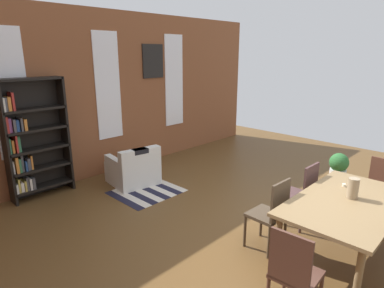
{
  "coord_description": "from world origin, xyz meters",
  "views": [
    {
      "loc": [
        -3.53,
        -1.55,
        2.41
      ],
      "look_at": [
        -0.09,
        1.77,
        1.08
      ],
      "focal_mm": 30.53,
      "sensor_mm": 36.0,
      "label": 1
    }
  ],
  "objects_px": {
    "dining_table": "(348,207)",
    "dining_chair_far_right": "(302,193)",
    "bookshelf_tall": "(32,141)",
    "armchair_white": "(134,169)",
    "dining_chair_head_left": "(293,272)",
    "dining_chair_head_right": "(379,189)",
    "potted_plant_by_shelf": "(339,166)",
    "dining_chair_far_left": "(271,212)",
    "vase_on_table": "(353,188)"
  },
  "relations": [
    {
      "from": "dining_table",
      "to": "dining_chair_far_right",
      "type": "height_order",
      "value": "dining_chair_far_right"
    },
    {
      "from": "bookshelf_tall",
      "to": "armchair_white",
      "type": "bearing_deg",
      "value": -25.56
    },
    {
      "from": "dining_chair_head_left",
      "to": "bookshelf_tall",
      "type": "distance_m",
      "value": 4.54
    },
    {
      "from": "dining_chair_head_right",
      "to": "potted_plant_by_shelf",
      "type": "xyz_separation_m",
      "value": [
        1.36,
        1.05,
        -0.24
      ]
    },
    {
      "from": "dining_table",
      "to": "armchair_white",
      "type": "distance_m",
      "value": 3.79
    },
    {
      "from": "dining_chair_far_right",
      "to": "bookshelf_tall",
      "type": "bearing_deg",
      "value": 120.7
    },
    {
      "from": "dining_chair_far_left",
      "to": "bookshelf_tall",
      "type": "bearing_deg",
      "value": 110.51
    },
    {
      "from": "dining_chair_head_left",
      "to": "armchair_white",
      "type": "relative_size",
      "value": 1.05
    },
    {
      "from": "vase_on_table",
      "to": "dining_chair_head_left",
      "type": "relative_size",
      "value": 0.26
    },
    {
      "from": "dining_table",
      "to": "dining_chair_far_left",
      "type": "height_order",
      "value": "dining_chair_far_left"
    },
    {
      "from": "vase_on_table",
      "to": "armchair_white",
      "type": "height_order",
      "value": "vase_on_table"
    },
    {
      "from": "dining_chair_far_right",
      "to": "armchair_white",
      "type": "distance_m",
      "value": 3.1
    },
    {
      "from": "dining_chair_head_right",
      "to": "armchair_white",
      "type": "height_order",
      "value": "dining_chair_head_right"
    },
    {
      "from": "dining_chair_far_right",
      "to": "armchair_white",
      "type": "xyz_separation_m",
      "value": [
        -0.71,
        3.01,
        -0.23
      ]
    },
    {
      "from": "bookshelf_tall",
      "to": "dining_chair_head_left",
      "type": "bearing_deg",
      "value": -83.31
    },
    {
      "from": "dining_chair_head_left",
      "to": "dining_chair_far_left",
      "type": "bearing_deg",
      "value": 40.56
    },
    {
      "from": "potted_plant_by_shelf",
      "to": "bookshelf_tall",
      "type": "bearing_deg",
      "value": 142.38
    },
    {
      "from": "dining_chair_far_left",
      "to": "bookshelf_tall",
      "type": "xyz_separation_m",
      "value": [
        -1.4,
        3.73,
        0.49
      ]
    },
    {
      "from": "vase_on_table",
      "to": "potted_plant_by_shelf",
      "type": "relative_size",
      "value": 0.47
    },
    {
      "from": "vase_on_table",
      "to": "dining_chair_head_right",
      "type": "height_order",
      "value": "vase_on_table"
    },
    {
      "from": "dining_chair_far_left",
      "to": "dining_chair_head_right",
      "type": "bearing_deg",
      "value": -23.75
    },
    {
      "from": "bookshelf_tall",
      "to": "dining_chair_head_right",
      "type": "bearing_deg",
      "value": -55.38
    },
    {
      "from": "dining_chair_far_left",
      "to": "armchair_white",
      "type": "height_order",
      "value": "dining_chair_far_left"
    },
    {
      "from": "dining_chair_far_right",
      "to": "bookshelf_tall",
      "type": "relative_size",
      "value": 0.47
    },
    {
      "from": "armchair_white",
      "to": "dining_chair_far_left",
      "type": "bearing_deg",
      "value": -92.11
    },
    {
      "from": "vase_on_table",
      "to": "dining_chair_far_right",
      "type": "relative_size",
      "value": 0.26
    },
    {
      "from": "dining_chair_far_left",
      "to": "armchair_white",
      "type": "bearing_deg",
      "value": 87.89
    },
    {
      "from": "bookshelf_tall",
      "to": "dining_table",
      "type": "bearing_deg",
      "value": -67.99
    },
    {
      "from": "armchair_white",
      "to": "dining_chair_far_right",
      "type": "bearing_deg",
      "value": -76.74
    },
    {
      "from": "dining_chair_far_left",
      "to": "dining_chair_far_right",
      "type": "distance_m",
      "value": 0.82
    },
    {
      "from": "dining_chair_far_right",
      "to": "bookshelf_tall",
      "type": "distance_m",
      "value": 4.37
    },
    {
      "from": "dining_chair_far_left",
      "to": "dining_chair_far_right",
      "type": "height_order",
      "value": "same"
    },
    {
      "from": "vase_on_table",
      "to": "dining_chair_head_right",
      "type": "xyz_separation_m",
      "value": [
        1.18,
        -0.0,
        -0.38
      ]
    },
    {
      "from": "vase_on_table",
      "to": "dining_chair_head_left",
      "type": "distance_m",
      "value": 1.44
    },
    {
      "from": "dining_chair_far_right",
      "to": "armchair_white",
      "type": "height_order",
      "value": "dining_chair_far_right"
    },
    {
      "from": "potted_plant_by_shelf",
      "to": "dining_chair_far_right",
      "type": "bearing_deg",
      "value": -172.3
    },
    {
      "from": "armchair_white",
      "to": "potted_plant_by_shelf",
      "type": "relative_size",
      "value": 1.73
    },
    {
      "from": "dining_chair_far_left",
      "to": "armchair_white",
      "type": "relative_size",
      "value": 1.05
    },
    {
      "from": "dining_chair_head_right",
      "to": "armchair_white",
      "type": "distance_m",
      "value": 4.09
    },
    {
      "from": "dining_chair_head_left",
      "to": "armchair_white",
      "type": "xyz_separation_m",
      "value": [
        0.98,
        3.76,
        -0.23
      ]
    },
    {
      "from": "vase_on_table",
      "to": "potted_plant_by_shelf",
      "type": "xyz_separation_m",
      "value": [
        2.54,
        1.04,
        -0.62
      ]
    },
    {
      "from": "dining_chair_head_right",
      "to": "potted_plant_by_shelf",
      "type": "height_order",
      "value": "dining_chair_head_right"
    },
    {
      "from": "dining_chair_head_right",
      "to": "armchair_white",
      "type": "bearing_deg",
      "value": 112.87
    },
    {
      "from": "dining_chair_head_left",
      "to": "dining_chair_far_right",
      "type": "bearing_deg",
      "value": 23.78
    },
    {
      "from": "dining_chair_head_left",
      "to": "vase_on_table",
      "type": "bearing_deg",
      "value": 0.18
    },
    {
      "from": "vase_on_table",
      "to": "armchair_white",
      "type": "distance_m",
      "value": 3.83
    },
    {
      "from": "armchair_white",
      "to": "potted_plant_by_shelf",
      "type": "xyz_separation_m",
      "value": [
        2.94,
        -2.71,
        -0.0
      ]
    },
    {
      "from": "dining_chair_far_left",
      "to": "potted_plant_by_shelf",
      "type": "distance_m",
      "value": 3.08
    },
    {
      "from": "dining_chair_head_right",
      "to": "vase_on_table",
      "type": "bearing_deg",
      "value": 179.76
    },
    {
      "from": "bookshelf_tall",
      "to": "armchair_white",
      "type": "xyz_separation_m",
      "value": [
        1.51,
        -0.72,
        -0.72
      ]
    }
  ]
}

